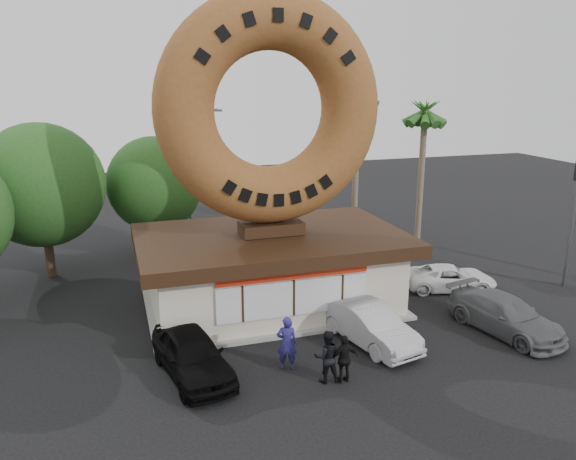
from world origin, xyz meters
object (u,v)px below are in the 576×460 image
at_px(person_center, 327,357).
at_px(person_right, 344,359).
at_px(car_black, 192,354).
at_px(car_grey, 506,315).
at_px(street_lamp, 191,171).
at_px(car_white, 450,278).
at_px(giant_donut, 270,110).
at_px(traffic_signal, 574,208).
at_px(person_left, 287,343).
at_px(donut_shop, 271,268).
at_px(car_silver, 370,325).

relative_size(person_center, person_right, 1.09).
bearing_deg(car_black, car_grey, -12.95).
height_order(street_lamp, car_white, street_lamp).
distance_m(giant_donut, person_center, 10.03).
height_order(traffic_signal, person_left, traffic_signal).
bearing_deg(car_grey, traffic_signal, 16.98).
xyz_separation_m(person_left, car_black, (-3.14, 0.55, -0.20)).
relative_size(traffic_signal, person_right, 3.69).
bearing_deg(person_right, donut_shop, -87.03).
relative_size(person_left, car_silver, 0.43).
bearing_deg(car_grey, giant_donut, 134.61).
xyz_separation_m(car_black, car_white, (12.71, 4.20, -0.19)).
distance_m(person_right, car_white, 10.11).
bearing_deg(car_white, giant_donut, 102.52).
distance_m(donut_shop, giant_donut, 6.66).
xyz_separation_m(donut_shop, person_right, (0.50, -6.82, -0.94)).
bearing_deg(traffic_signal, car_silver, -167.54).
relative_size(donut_shop, giant_donut, 1.21).
bearing_deg(car_white, person_left, 133.64).
height_order(giant_donut, person_right, giant_donut).
bearing_deg(car_silver, street_lamp, 93.61).
relative_size(giant_donut, person_center, 5.17).
bearing_deg(giant_donut, car_grey, -33.61).
relative_size(traffic_signal, car_grey, 1.24).
bearing_deg(person_center, car_silver, -132.28).
height_order(person_right, car_white, person_right).
height_order(donut_shop, traffic_signal, traffic_signal).
bearing_deg(car_grey, car_black, 166.30).
height_order(person_left, person_center, person_left).
height_order(giant_donut, person_left, giant_donut).
xyz_separation_m(street_lamp, car_white, (10.39, -10.71, -3.90)).
relative_size(donut_shop, traffic_signal, 1.84).
distance_m(street_lamp, car_grey, 18.59).
xyz_separation_m(giant_donut, car_black, (-4.17, -4.90, -7.66)).
bearing_deg(car_black, car_silver, -8.00).
height_order(traffic_signal, car_grey, traffic_signal).
xyz_separation_m(person_left, car_silver, (3.54, 0.91, -0.23)).
bearing_deg(traffic_signal, car_black, -170.95).
distance_m(car_grey, car_white, 4.64).
xyz_separation_m(street_lamp, person_center, (1.82, -16.63, -3.59)).
bearing_deg(person_center, car_black, -14.12).
relative_size(person_center, car_black, 0.40).
bearing_deg(person_right, giant_donut, -87.04).
bearing_deg(car_black, street_lamp, 70.14).
height_order(giant_donut, traffic_signal, giant_donut).
relative_size(street_lamp, car_white, 1.91).
height_order(street_lamp, car_silver, street_lamp).
height_order(street_lamp, car_grey, street_lamp).
height_order(car_silver, car_white, car_silver).
distance_m(person_right, car_silver, 3.04).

